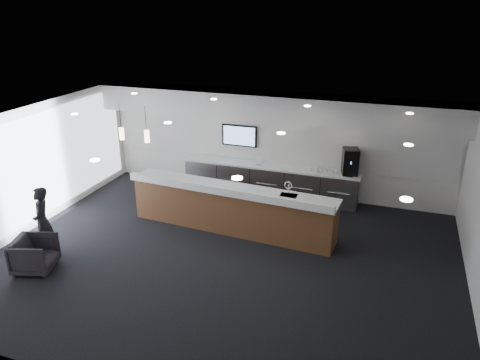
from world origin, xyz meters
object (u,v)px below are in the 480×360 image
(service_counter, at_px, (231,208))
(coffee_machine, at_px, (350,161))
(armchair, at_px, (35,254))
(lounge_guest, at_px, (42,222))

(service_counter, relative_size, coffee_machine, 7.43)
(service_counter, distance_m, armchair, 4.49)
(coffee_machine, xyz_separation_m, lounge_guest, (-6.03, -4.79, -0.51))
(lounge_guest, bearing_deg, armchair, -9.21)
(coffee_machine, bearing_deg, lounge_guest, -155.93)
(coffee_machine, bearing_deg, armchair, -151.22)
(coffee_machine, height_order, lounge_guest, coffee_machine)
(service_counter, xyz_separation_m, lounge_guest, (-3.52, -2.45, 0.22))
(coffee_machine, distance_m, lounge_guest, 7.71)
(service_counter, bearing_deg, armchair, -132.39)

